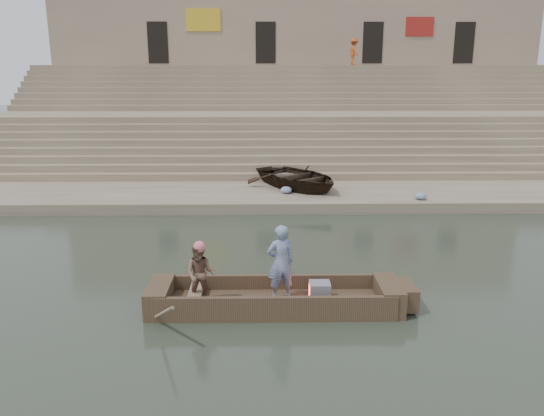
{
  "coord_description": "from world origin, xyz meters",
  "views": [
    {
      "loc": [
        -2.17,
        -12.93,
        5.32
      ],
      "look_at": [
        -1.94,
        1.73,
        1.4
      ],
      "focal_mm": 35.9,
      "sensor_mm": 36.0,
      "label": 1
    }
  ],
  "objects_px": {
    "rowing_man": "(200,274)",
    "beached_rowboat": "(298,177)",
    "television": "(319,291)",
    "standing_man": "(281,262)",
    "pedestrian": "(354,51)",
    "main_rowboat": "(274,304)"
  },
  "relations": [
    {
      "from": "main_rowboat",
      "to": "pedestrian",
      "type": "bearing_deg",
      "value": 77.12
    },
    {
      "from": "standing_man",
      "to": "television",
      "type": "bearing_deg",
      "value": 159.68
    },
    {
      "from": "television",
      "to": "pedestrian",
      "type": "height_order",
      "value": "pedestrian"
    },
    {
      "from": "rowing_man",
      "to": "beached_rowboat",
      "type": "distance_m",
      "value": 10.93
    },
    {
      "from": "standing_man",
      "to": "beached_rowboat",
      "type": "height_order",
      "value": "standing_man"
    },
    {
      "from": "beached_rowboat",
      "to": "pedestrian",
      "type": "xyz_separation_m",
      "value": [
        4.21,
        13.03,
        5.16
      ]
    },
    {
      "from": "television",
      "to": "standing_man",
      "type": "bearing_deg",
      "value": 175.45
    },
    {
      "from": "main_rowboat",
      "to": "standing_man",
      "type": "xyz_separation_m",
      "value": [
        0.13,
        0.07,
        0.97
      ]
    },
    {
      "from": "rowing_man",
      "to": "television",
      "type": "bearing_deg",
      "value": 8.55
    },
    {
      "from": "television",
      "to": "pedestrian",
      "type": "bearing_deg",
      "value": 79.45
    },
    {
      "from": "standing_man",
      "to": "television",
      "type": "height_order",
      "value": "standing_man"
    },
    {
      "from": "main_rowboat",
      "to": "pedestrian",
      "type": "distance_m",
      "value": 24.75
    },
    {
      "from": "standing_man",
      "to": "beached_rowboat",
      "type": "bearing_deg",
      "value": -111.4
    },
    {
      "from": "main_rowboat",
      "to": "television",
      "type": "distance_m",
      "value": 1.04
    },
    {
      "from": "standing_man",
      "to": "rowing_man",
      "type": "distance_m",
      "value": 1.77
    },
    {
      "from": "rowing_man",
      "to": "pedestrian",
      "type": "xyz_separation_m",
      "value": [
        6.97,
        23.6,
        5.1
      ]
    },
    {
      "from": "standing_man",
      "to": "pedestrian",
      "type": "distance_m",
      "value": 24.45
    },
    {
      "from": "main_rowboat",
      "to": "beached_rowboat",
      "type": "height_order",
      "value": "beached_rowboat"
    },
    {
      "from": "pedestrian",
      "to": "standing_man",
      "type": "bearing_deg",
      "value": 156.26
    },
    {
      "from": "television",
      "to": "pedestrian",
      "type": "distance_m",
      "value": 24.49
    },
    {
      "from": "rowing_man",
      "to": "pedestrian",
      "type": "height_order",
      "value": "pedestrian"
    },
    {
      "from": "standing_man",
      "to": "rowing_man",
      "type": "relative_size",
      "value": 1.25
    }
  ]
}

